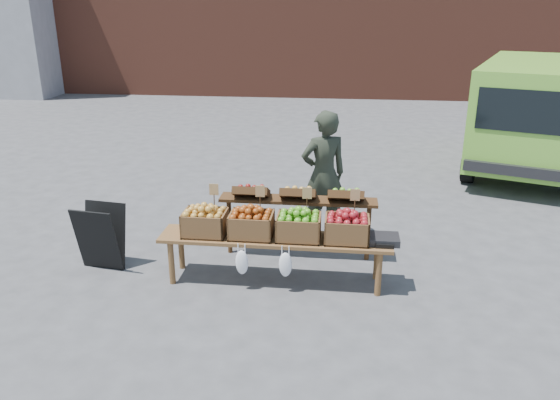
% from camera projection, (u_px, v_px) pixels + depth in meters
% --- Properties ---
extents(ground, '(80.00, 80.00, 0.00)m').
position_uv_depth(ground, '(321.00, 273.00, 6.73)').
color(ground, '#47474A').
extents(delivery_van, '(3.60, 5.13, 2.10)m').
position_uv_depth(delivery_van, '(534.00, 116.00, 10.63)').
color(delivery_van, '#6AAF35').
rests_on(delivery_van, ground).
extents(vendor, '(0.77, 0.66, 1.80)m').
position_uv_depth(vendor, '(324.00, 175.00, 7.53)').
color(vendor, '#242A1F').
rests_on(vendor, ground).
extents(chalkboard_sign, '(0.59, 0.37, 0.83)m').
position_uv_depth(chalkboard_sign, '(101.00, 237.00, 6.72)').
color(chalkboard_sign, black).
rests_on(chalkboard_sign, ground).
extents(back_table, '(2.10, 0.44, 1.04)m').
position_uv_depth(back_table, '(298.00, 219.00, 7.01)').
color(back_table, '#3D2412').
rests_on(back_table, ground).
extents(display_bench, '(2.70, 0.56, 0.57)m').
position_uv_depth(display_bench, '(275.00, 259.00, 6.44)').
color(display_bench, brown).
rests_on(display_bench, ground).
extents(crate_golden_apples, '(0.50, 0.40, 0.28)m').
position_uv_depth(crate_golden_apples, '(205.00, 223.00, 6.38)').
color(crate_golden_apples, gold).
rests_on(crate_golden_apples, display_bench).
extents(crate_russet_pears, '(0.50, 0.40, 0.28)m').
position_uv_depth(crate_russet_pears, '(251.00, 225.00, 6.32)').
color(crate_russet_pears, '#A04916').
rests_on(crate_russet_pears, display_bench).
extents(crate_red_apples, '(0.50, 0.40, 0.28)m').
position_uv_depth(crate_red_apples, '(299.00, 227.00, 6.26)').
color(crate_red_apples, '#2D8711').
rests_on(crate_red_apples, display_bench).
extents(crate_green_apples, '(0.50, 0.40, 0.28)m').
position_uv_depth(crate_green_apples, '(347.00, 229.00, 6.20)').
color(crate_green_apples, maroon).
rests_on(crate_green_apples, display_bench).
extents(weighing_scale, '(0.34, 0.30, 0.08)m').
position_uv_depth(weighing_scale, '(384.00, 239.00, 6.19)').
color(weighing_scale, black).
rests_on(weighing_scale, display_bench).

